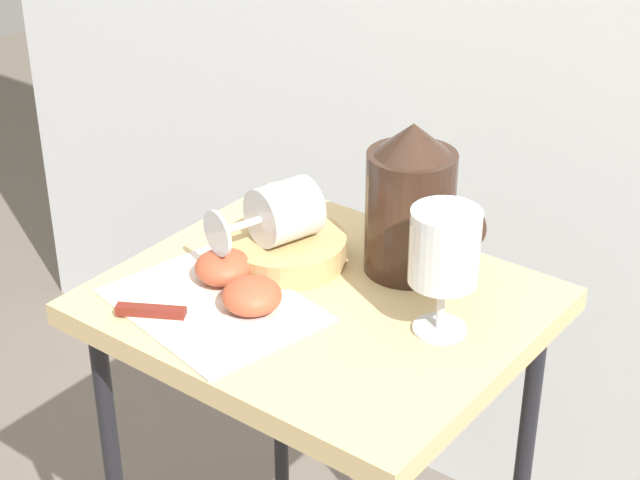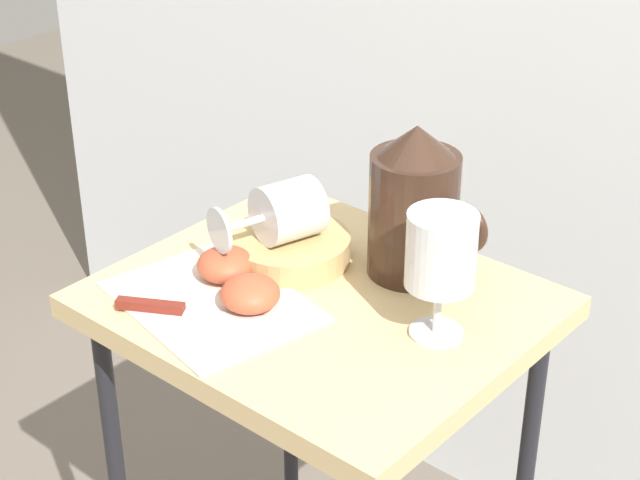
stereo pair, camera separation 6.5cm
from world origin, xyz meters
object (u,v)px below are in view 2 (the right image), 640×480
object	(u,v)px
table	(320,348)
apple_half_right	(250,294)
basket_tray	(289,248)
wine_glass_tipped_near	(285,211)
knife	(179,310)
wine_glass_upright	(441,257)
apple_half_left	(226,264)
pitcher	(414,214)

from	to	relation	value
table	apple_half_right	distance (m)	0.14
basket_tray	wine_glass_tipped_near	distance (m)	0.06
basket_tray	knife	bearing A→B (deg)	-92.95
wine_glass_upright	knife	distance (m)	0.32
wine_glass_upright	apple_half_left	world-z (taller)	wine_glass_upright
table	pitcher	xyz separation A→B (m)	(0.05, 0.12, 0.16)
pitcher	wine_glass_tipped_near	world-z (taller)	pitcher
apple_half_left	apple_half_right	distance (m)	0.08
wine_glass_tipped_near	apple_half_right	xyz separation A→B (m)	(0.05, -0.12, -0.05)
table	wine_glass_upright	size ratio (longest dim) A/B	4.36
basket_tray	knife	world-z (taller)	basket_tray
pitcher	table	bearing A→B (deg)	-111.70
basket_tray	wine_glass_upright	bearing A→B (deg)	-4.43
table	apple_half_left	distance (m)	0.16
wine_glass_upright	apple_half_right	size ratio (longest dim) A/B	2.17
apple_half_right	wine_glass_tipped_near	bearing A→B (deg)	112.10
apple_half_right	table	bearing A→B (deg)	61.92
wine_glass_tipped_near	apple_half_right	bearing A→B (deg)	-67.90
wine_glass_tipped_near	apple_half_left	xyz separation A→B (m)	(-0.03, -0.09, -0.05)
wine_glass_tipped_near	pitcher	bearing A→B (deg)	32.18
wine_glass_upright	knife	world-z (taller)	wine_glass_upright
knife	basket_tray	bearing A→B (deg)	87.05
apple_half_left	wine_glass_upright	bearing A→B (deg)	15.01
apple_half_left	basket_tray	bearing A→B (deg)	74.81
wine_glass_tipped_near	knife	distance (m)	0.19
wine_glass_tipped_near	basket_tray	bearing A→B (deg)	92.75
pitcher	wine_glass_upright	distance (m)	0.15
table	apple_half_left	xyz separation A→B (m)	(-0.12, -0.05, 0.10)
pitcher	apple_half_right	size ratio (longest dim) A/B	2.78
table	apple_half_right	world-z (taller)	apple_half_right
basket_tray	apple_half_left	distance (m)	0.10
wine_glass_upright	wine_glass_tipped_near	bearing A→B (deg)	177.17
pitcher	knife	distance (m)	0.32
wine_glass_upright	wine_glass_tipped_near	distance (m)	0.25
basket_tray	apple_half_left	bearing A→B (deg)	-105.19
pitcher	apple_half_right	distance (m)	0.23
knife	apple_half_left	bearing A→B (deg)	99.26
table	wine_glass_upright	bearing A→B (deg)	8.79
pitcher	apple_half_left	distance (m)	0.25
wine_glass_tipped_near	apple_half_right	world-z (taller)	wine_glass_tipped_near
apple_half_right	knife	world-z (taller)	apple_half_right
pitcher	apple_half_left	bearing A→B (deg)	-133.56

